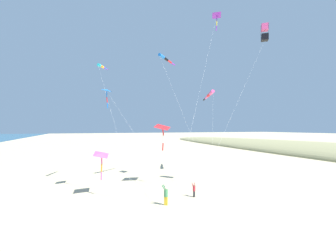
# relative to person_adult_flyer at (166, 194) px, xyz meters

# --- Properties ---
(ground_plane) EXTENTS (600.00, 600.00, 0.00)m
(ground_plane) POSITION_rel_person_adult_flyer_xyz_m (0.53, -3.47, -1.01)
(ground_plane) COLOR #C6B58C
(person_adult_flyer) EXTENTS (0.67, 0.64, 1.86)m
(person_adult_flyer) POSITION_rel_person_adult_flyer_xyz_m (0.00, 0.00, 0.00)
(person_adult_flyer) COLOR gold
(person_adult_flyer) RESTS_ON ground_plane
(person_child_green_jacket) EXTENTS (0.34, 0.43, 1.42)m
(person_child_green_jacket) POSITION_rel_person_adult_flyer_xyz_m (3.60, 1.24, -0.24)
(person_child_green_jacket) COLOR #232328
(person_child_green_jacket) RESTS_ON ground_plane
(kite_delta_white_trailing) EXTENTS (6.91, 7.15, 11.58)m
(kite_delta_white_trailing) POSITION_rel_person_adult_flyer_xyz_m (-4.60, 6.63, 10.29)
(kite_delta_white_trailing) COLOR blue
(kite_delta_white_trailing) RESTS_ON ground_plane
(kite_delta_blue_topmost) EXTENTS (6.05, 7.22, 4.74)m
(kite_delta_blue_topmost) POSITION_rel_person_adult_flyer_xyz_m (-5.22, 5.46, 3.23)
(kite_delta_blue_topmost) COLOR #EF4C93
(kite_delta_blue_topmost) RESTS_ON ground_plane
(kite_box_black_fish_shape) EXTENTS (11.30, 2.73, 19.22)m
(kite_box_black_fish_shape) POSITION_rel_person_adult_flyer_xyz_m (12.59, 0.72, 17.23)
(kite_box_black_fish_shape) COLOR #EF4C93
(kite_box_black_fish_shape) RESTS_ON ground_plane
(kite_windsock_orange_high_right) EXTENTS (2.95, 12.35, 15.40)m
(kite_windsock_orange_high_right) POSITION_rel_person_adult_flyer_xyz_m (-4.81, 10.76, 14.07)
(kite_windsock_orange_high_right) COLOR #1EB7C6
(kite_windsock_orange_high_right) RESTS_ON ground_plane
(kite_windsock_small_distant) EXTENTS (7.02, 13.63, 13.09)m
(kite_windsock_small_distant) POSITION_rel_person_adult_flyer_xyz_m (12.16, 12.05, 11.54)
(kite_windsock_small_distant) COLOR #EF4C93
(kite_windsock_small_distant) RESTS_ON ground_plane
(kite_delta_long_streamer_right) EXTENTS (10.44, 9.11, 21.95)m
(kite_delta_long_streamer_right) POSITION_rel_person_adult_flyer_xyz_m (8.93, 5.03, 20.54)
(kite_delta_long_streamer_right) COLOR purple
(kite_delta_long_streamer_right) RESTS_ON ground_plane
(kite_delta_red_high_left) EXTENTS (2.50, 11.11, 7.76)m
(kite_delta_red_high_left) POSITION_rel_person_adult_flyer_xyz_m (2.45, 7.48, 6.19)
(kite_delta_red_high_left) COLOR red
(kite_delta_red_high_left) RESTS_ON ground_plane
(kite_windsock_checkered_midright) EXTENTS (4.10, 10.06, 16.91)m
(kite_windsock_checkered_midright) POSITION_rel_person_adult_flyer_xyz_m (3.44, 9.28, 15.62)
(kite_windsock_checkered_midright) COLOR blue
(kite_windsock_checkered_midright) RESTS_ON ground_plane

